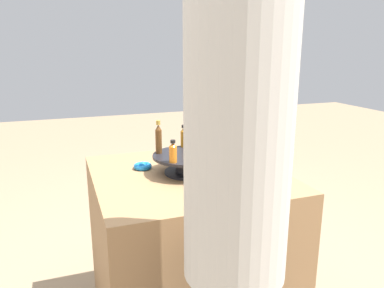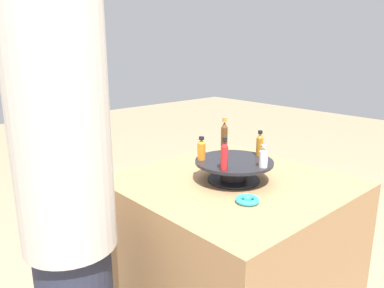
{
  "view_description": "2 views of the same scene",
  "coord_description": "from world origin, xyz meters",
  "px_view_note": "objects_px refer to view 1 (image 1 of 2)",
  "views": [
    {
      "loc": [
        -1.53,
        0.53,
        1.35
      ],
      "look_at": [
        -0.09,
        0.01,
        0.95
      ],
      "focal_mm": 35.0,
      "sensor_mm": 36.0,
      "label": 1
    },
    {
      "loc": [
        -1.1,
        -0.96,
        1.34
      ],
      "look_at": [
        -0.21,
        0.03,
        0.98
      ],
      "focal_mm": 35.0,
      "sensor_mm": 36.0,
      "label": 2
    }
  ],
  "objects_px": {
    "bottle_orange": "(173,152)",
    "bottle_clear": "(213,142)",
    "bottle_red": "(210,147)",
    "display_stand": "(188,161)",
    "ribbon_bow_teal": "(236,175)",
    "bottle_amber": "(184,137)",
    "bottle_brown": "(159,138)",
    "ribbon_bow_blue": "(143,166)",
    "person_figure": "(235,226)"
  },
  "relations": [
    {
      "from": "bottle_amber",
      "to": "ribbon_bow_teal",
      "type": "height_order",
      "value": "bottle_amber"
    },
    {
      "from": "ribbon_bow_blue",
      "to": "bottle_clear",
      "type": "bearing_deg",
      "value": -109.56
    },
    {
      "from": "bottle_brown",
      "to": "bottle_clear",
      "type": "bearing_deg",
      "value": -100.55
    },
    {
      "from": "display_stand",
      "to": "person_figure",
      "type": "bearing_deg",
      "value": 172.26
    },
    {
      "from": "person_figure",
      "to": "bottle_brown",
      "type": "bearing_deg",
      "value": 9.81
    },
    {
      "from": "ribbon_bow_teal",
      "to": "bottle_amber",
      "type": "bearing_deg",
      "value": 31.05
    },
    {
      "from": "bottle_brown",
      "to": "bottle_red",
      "type": "distance_m",
      "value": 0.25
    },
    {
      "from": "display_stand",
      "to": "bottle_clear",
      "type": "relative_size",
      "value": 3.61
    },
    {
      "from": "bottle_red",
      "to": "ribbon_bow_blue",
      "type": "height_order",
      "value": "bottle_red"
    },
    {
      "from": "bottle_amber",
      "to": "person_figure",
      "type": "xyz_separation_m",
      "value": [
        -0.8,
        0.12,
        -0.07
      ]
    },
    {
      "from": "display_stand",
      "to": "bottle_clear",
      "type": "bearing_deg",
      "value": -82.55
    },
    {
      "from": "bottle_orange",
      "to": "person_figure",
      "type": "bearing_deg",
      "value": -179.4
    },
    {
      "from": "display_stand",
      "to": "ribbon_bow_blue",
      "type": "xyz_separation_m",
      "value": [
        0.13,
        0.18,
        -0.04
      ]
    },
    {
      "from": "display_stand",
      "to": "ribbon_bow_teal",
      "type": "distance_m",
      "value": 0.23
    },
    {
      "from": "display_stand",
      "to": "bottle_orange",
      "type": "xyz_separation_m",
      "value": [
        -0.09,
        0.1,
        0.08
      ]
    },
    {
      "from": "bottle_orange",
      "to": "ribbon_bow_blue",
      "type": "relative_size",
      "value": 1.12
    },
    {
      "from": "bottle_red",
      "to": "bottle_orange",
      "type": "bearing_deg",
      "value": 79.45
    },
    {
      "from": "bottle_orange",
      "to": "bottle_clear",
      "type": "distance_m",
      "value": 0.25
    },
    {
      "from": "ribbon_bow_blue",
      "to": "ribbon_bow_teal",
      "type": "distance_m",
      "value": 0.44
    },
    {
      "from": "bottle_orange",
      "to": "bottle_brown",
      "type": "bearing_deg",
      "value": 7.45
    },
    {
      "from": "display_stand",
      "to": "bottle_red",
      "type": "xyz_separation_m",
      "value": [
        -0.12,
        -0.06,
        0.09
      ]
    },
    {
      "from": "bottle_red",
      "to": "ribbon_bow_teal",
      "type": "bearing_deg",
      "value": -93.74
    },
    {
      "from": "bottle_orange",
      "to": "bottle_clear",
      "type": "relative_size",
      "value": 1.09
    },
    {
      "from": "bottle_clear",
      "to": "bottle_amber",
      "type": "xyz_separation_m",
      "value": [
        0.11,
        0.11,
        0.01
      ]
    },
    {
      "from": "bottle_brown",
      "to": "person_figure",
      "type": "height_order",
      "value": "person_figure"
    },
    {
      "from": "ribbon_bow_teal",
      "to": "display_stand",
      "type": "bearing_deg",
      "value": 54.59
    },
    {
      "from": "ribbon_bow_blue",
      "to": "bottle_orange",
      "type": "bearing_deg",
      "value": -159.14
    },
    {
      "from": "bottle_brown",
      "to": "bottle_amber",
      "type": "bearing_deg",
      "value": -64.55
    },
    {
      "from": "bottle_orange",
      "to": "ribbon_bow_teal",
      "type": "height_order",
      "value": "bottle_orange"
    },
    {
      "from": "ribbon_bow_blue",
      "to": "person_figure",
      "type": "bearing_deg",
      "value": -173.55
    },
    {
      "from": "ribbon_bow_blue",
      "to": "bottle_brown",
      "type": "bearing_deg",
      "value": -135.52
    },
    {
      "from": "bottle_clear",
      "to": "bottle_amber",
      "type": "bearing_deg",
      "value": 43.45
    },
    {
      "from": "bottle_brown",
      "to": "bottle_clear",
      "type": "xyz_separation_m",
      "value": [
        -0.05,
        -0.25,
        -0.03
      ]
    },
    {
      "from": "bottle_brown",
      "to": "bottle_orange",
      "type": "height_order",
      "value": "bottle_brown"
    },
    {
      "from": "display_stand",
      "to": "ribbon_bow_teal",
      "type": "bearing_deg",
      "value": -125.41
    },
    {
      "from": "display_stand",
      "to": "ribbon_bow_blue",
      "type": "relative_size",
      "value": 3.71
    },
    {
      "from": "bottle_clear",
      "to": "ribbon_bow_blue",
      "type": "relative_size",
      "value": 1.03
    },
    {
      "from": "display_stand",
      "to": "person_figure",
      "type": "distance_m",
      "value": 0.67
    },
    {
      "from": "display_stand",
      "to": "bottle_orange",
      "type": "height_order",
      "value": "bottle_orange"
    },
    {
      "from": "bottle_red",
      "to": "bottle_amber",
      "type": "relative_size",
      "value": 1.18
    },
    {
      "from": "bottle_clear",
      "to": "display_stand",
      "type": "bearing_deg",
      "value": 97.45
    },
    {
      "from": "bottle_orange",
      "to": "bottle_red",
      "type": "relative_size",
      "value": 0.76
    },
    {
      "from": "bottle_clear",
      "to": "bottle_amber",
      "type": "distance_m",
      "value": 0.16
    },
    {
      "from": "bottle_red",
      "to": "bottle_clear",
      "type": "relative_size",
      "value": 1.44
    },
    {
      "from": "ribbon_bow_blue",
      "to": "ribbon_bow_teal",
      "type": "xyz_separation_m",
      "value": [
        -0.26,
        -0.36,
        -0.0
      ]
    },
    {
      "from": "display_stand",
      "to": "bottle_clear",
      "type": "distance_m",
      "value": 0.15
    },
    {
      "from": "display_stand",
      "to": "person_figure",
      "type": "xyz_separation_m",
      "value": [
        -0.67,
        0.09,
        0.01
      ]
    },
    {
      "from": "bottle_clear",
      "to": "ribbon_bow_blue",
      "type": "height_order",
      "value": "bottle_clear"
    },
    {
      "from": "bottle_orange",
      "to": "ribbon_bow_teal",
      "type": "bearing_deg",
      "value": -97.55
    },
    {
      "from": "bottle_orange",
      "to": "ribbon_bow_teal",
      "type": "relative_size",
      "value": 1.13
    }
  ]
}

